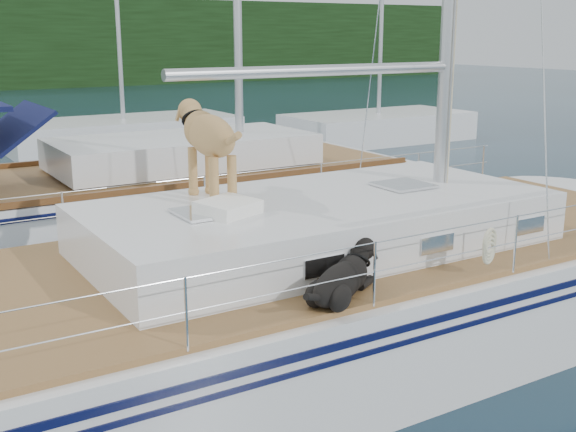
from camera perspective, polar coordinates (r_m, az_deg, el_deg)
ground at (r=8.26m, az=-2.28°, el=-11.58°), size 120.00×120.00×0.00m
main_sailboat at (r=8.03m, az=-1.78°, el=-7.04°), size 12.00×3.88×14.01m
neighbor_sailboat at (r=13.54m, az=-12.37°, el=1.23°), size 11.00×3.50×13.30m
bg_boat_center at (r=23.96m, az=-12.82°, el=6.33°), size 7.20×3.00×11.65m
bg_boat_east at (r=25.18m, az=7.13°, el=6.96°), size 6.40×3.00×11.65m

